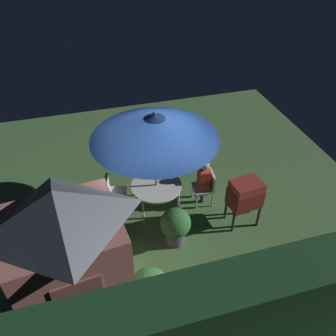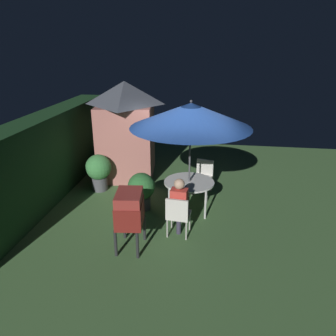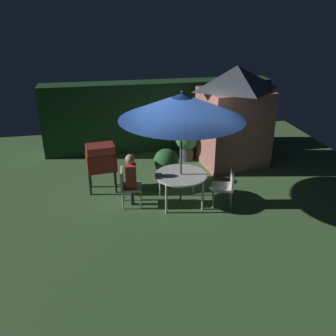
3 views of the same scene
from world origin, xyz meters
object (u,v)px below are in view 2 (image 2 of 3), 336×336
(bbq_grill, at_px, (129,209))
(potted_plant_by_shed, at_px, (99,170))
(patio_table, at_px, (189,184))
(potted_plant_by_grill, at_px, (141,189))
(chair_far_side, at_px, (203,174))
(patio_umbrella, at_px, (191,115))
(chair_near_shed, at_px, (178,214))
(person_in_red, at_px, (179,200))
(garden_shed, at_px, (126,129))

(bbq_grill, xyz_separation_m, potted_plant_by_shed, (2.53, 1.53, -0.26))
(patio_table, bearing_deg, potted_plant_by_grill, 96.54)
(patio_table, xyz_separation_m, chair_far_side, (1.00, -0.30, -0.15))
(patio_table, height_order, potted_plant_by_grill, potted_plant_by_grill)
(patio_umbrella, relative_size, chair_near_shed, 3.03)
(chair_near_shed, bearing_deg, patio_umbrella, -5.56)
(bbq_grill, relative_size, potted_plant_by_grill, 1.31)
(patio_umbrella, relative_size, potted_plant_by_shed, 2.69)
(chair_far_side, xyz_separation_m, potted_plant_by_grill, (-1.13, 1.43, -0.01))
(potted_plant_by_grill, distance_m, person_in_red, 1.46)
(bbq_grill, distance_m, chair_far_side, 3.08)
(chair_near_shed, xyz_separation_m, potted_plant_by_shed, (1.97, 2.40, 0.07))
(patio_table, height_order, bbq_grill, bbq_grill)
(bbq_grill, relative_size, person_in_red, 0.95)
(garden_shed, distance_m, chair_near_shed, 3.83)
(patio_table, distance_m, chair_far_side, 1.06)
(garden_shed, height_order, person_in_red, garden_shed)
(garden_shed, xyz_separation_m, patio_table, (-1.97, -2.04, -0.76))
(bbq_grill, relative_size, potted_plant_by_shed, 1.18)
(garden_shed, relative_size, potted_plant_by_shed, 2.77)
(chair_far_side, distance_m, potted_plant_by_shed, 2.83)
(patio_umbrella, bearing_deg, garden_shed, 46.04)
(potted_plant_by_grill, bearing_deg, chair_near_shed, -136.94)
(patio_umbrella, xyz_separation_m, person_in_red, (-1.13, 0.11, -1.53))
(garden_shed, bearing_deg, chair_near_shed, -148.90)
(chair_far_side, bearing_deg, garden_shed, 67.61)
(garden_shed, xyz_separation_m, person_in_red, (-3.10, -1.93, -0.65))
(patio_table, bearing_deg, bbq_grill, 150.95)
(chair_near_shed, distance_m, chair_far_side, 2.26)
(patio_table, distance_m, chair_near_shed, 1.23)
(patio_umbrella, height_order, potted_plant_by_shed, patio_umbrella)
(patio_umbrella, height_order, chair_far_side, patio_umbrella)
(bbq_grill, bearing_deg, potted_plant_by_shed, 31.19)
(chair_far_side, relative_size, potted_plant_by_grill, 0.98)
(chair_near_shed, bearing_deg, garden_shed, 31.10)
(chair_near_shed, xyz_separation_m, chair_far_side, (2.22, -0.41, 0.00))
(patio_table, relative_size, bbq_grill, 0.99)
(potted_plant_by_grill, bearing_deg, patio_table, -83.46)
(patio_table, xyz_separation_m, potted_plant_by_shed, (0.75, 2.52, -0.08))
(patio_umbrella, relative_size, bbq_grill, 2.27)
(bbq_grill, bearing_deg, garden_shed, 15.72)
(chair_near_shed, height_order, potted_plant_by_shed, potted_plant_by_shed)
(chair_near_shed, distance_m, person_in_red, 0.28)
(patio_table, bearing_deg, garden_shed, 46.04)
(potted_plant_by_shed, distance_m, potted_plant_by_grill, 1.64)
(patio_table, relative_size, person_in_red, 0.95)
(patio_umbrella, height_order, person_in_red, patio_umbrella)
(chair_near_shed, relative_size, potted_plant_by_grill, 0.98)
(chair_far_side, xyz_separation_m, potted_plant_by_shed, (-0.25, 2.81, 0.07))
(bbq_grill, height_order, potted_plant_by_grill, bbq_grill)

